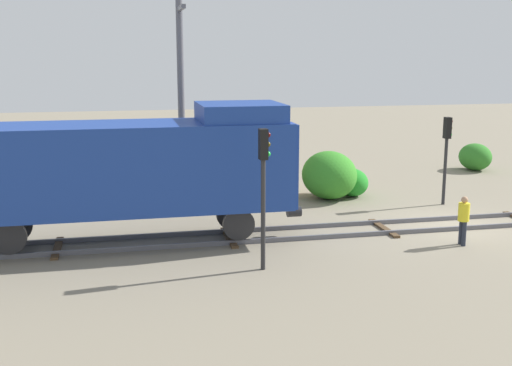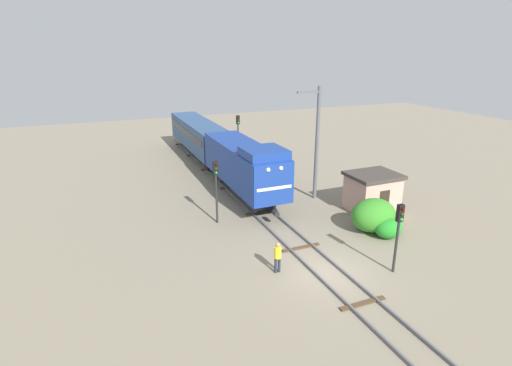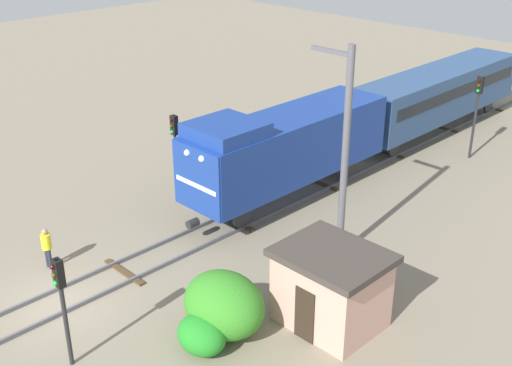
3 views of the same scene
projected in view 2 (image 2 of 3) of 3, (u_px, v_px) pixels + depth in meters
ground_plane at (328, 273)px, 20.74m from camera, size 104.76×104.76×0.00m
railway_track at (328, 272)px, 20.72m from camera, size 2.40×69.84×0.16m
locomotive at (244, 163)px, 30.32m from camera, size 2.90×11.60×4.60m
passenger_car_leading at (199, 134)px, 42.05m from camera, size 2.84×14.00×3.66m
traffic_signal_near at (399, 226)px, 20.01m from camera, size 0.32×0.34×3.77m
traffic_signal_mid at (216, 181)px, 25.77m from camera, size 0.32×0.34×4.28m
traffic_signal_far at (238, 129)px, 41.17m from camera, size 0.32×0.34×4.56m
worker_near_track at (278, 255)px, 20.50m from camera, size 0.38×0.38×1.70m
catenary_mast at (316, 141)px, 29.68m from camera, size 1.94×0.28×8.54m
relay_hut at (372, 192)px, 28.40m from camera, size 3.50×2.90×2.74m
bush_mid at (373, 215)px, 25.21m from camera, size 2.94×2.41×2.14m
bush_far at (389, 228)px, 24.40m from camera, size 1.74×1.42×1.26m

